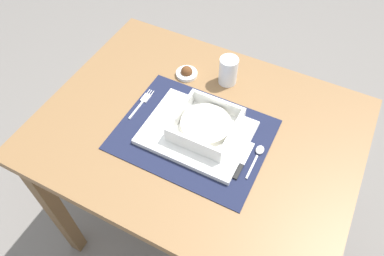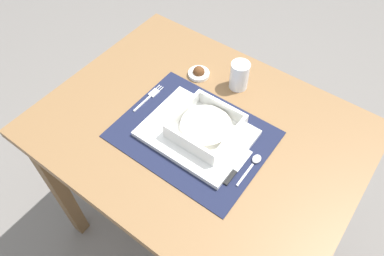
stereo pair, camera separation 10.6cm
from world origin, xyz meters
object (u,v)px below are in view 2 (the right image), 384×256
Objects in this scene: fork at (150,96)px; butter_knife at (237,169)px; condiment_saucer at (199,73)px; drinking_glass at (240,77)px; dining_table at (199,148)px; spoon at (254,163)px; porridge_bowl at (206,127)px.

butter_knife is (0.37, -0.07, 0.00)m from fork.
drinking_glass is at bearing 14.08° from condiment_saucer.
dining_table is at bearing 156.23° from butter_knife.
spoon is at bearing -50.56° from drinking_glass.
dining_table is 0.23m from spoon.
drinking_glass is 1.32× the size of condiment_saucer.
butter_knife is at bearing -38.71° from condiment_saucer.
condiment_saucer is (-0.14, -0.04, -0.03)m from drinking_glass.
fork is 1.01× the size of butter_knife.
spoon is 0.39m from condiment_saucer.
condiment_saucer is (-0.31, 0.25, 0.00)m from butter_knife.
porridge_bowl is 1.29× the size of fork.
drinking_glass is (-0.17, 0.28, 0.04)m from butter_knife.
condiment_saucer is at bearing 72.16° from fork.
dining_table is 9.95× the size of drinking_glass.
fork is at bearing -134.14° from drinking_glass.
fork is (-0.23, 0.02, -0.03)m from porridge_bowl.
fork is 0.40m from spoon.
drinking_glass is 0.15m from condiment_saucer.
dining_table is 7.17× the size of butter_knife.
butter_knife is at bearing -7.95° from fork.
drinking_glass is at bearing 116.67° from butter_knife.
porridge_bowl is 1.82× the size of drinking_glass.
butter_knife is at bearing -124.89° from spoon.
fork is 0.38m from butter_knife.
drinking_glass reaches higher than spoon.
butter_knife is (0.17, -0.06, 0.12)m from dining_table.
condiment_saucer reaches higher than dining_table.
dining_table is 0.23m from fork.
drinking_glass is (-0.03, 0.23, 0.00)m from porridge_bowl.
dining_table is 0.22m from butter_knife.
drinking_glass is (0.00, 0.22, 0.15)m from dining_table.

